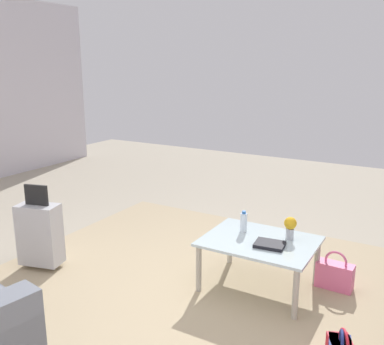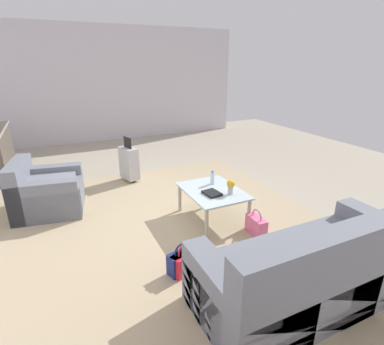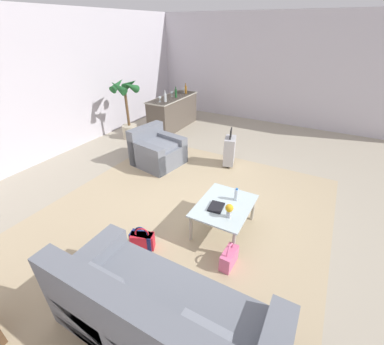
{
  "view_description": "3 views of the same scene",
  "coord_description": "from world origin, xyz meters",
  "px_view_note": "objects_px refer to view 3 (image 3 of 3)",
  "views": [
    {
      "loc": [
        -1.64,
        2.82,
        1.95
      ],
      "look_at": [
        0.1,
        -0.17,
        1.08
      ],
      "focal_mm": 40.0,
      "sensor_mm": 36.0,
      "label": 1
    },
    {
      "loc": [
        -3.76,
        1.4,
        2.15
      ],
      "look_at": [
        -0.76,
        -0.01,
        0.92
      ],
      "focal_mm": 28.0,
      "sensor_mm": 36.0,
      "label": 2
    },
    {
      "loc": [
        -3.26,
        -1.52,
        2.73
      ],
      "look_at": [
        -0.69,
        -0.12,
        1.04
      ],
      "focal_mm": 24.0,
      "sensor_mm": 36.0,
      "label": 3
    }
  ],
  "objects_px": {
    "bar_console": "(173,112)",
    "wine_glass_left_of_centre": "(172,93)",
    "couch": "(160,324)",
    "handbag_navy": "(142,240)",
    "wine_bottle_clear": "(165,97)",
    "suitcase_silver": "(230,150)",
    "coffee_table_book": "(216,207)",
    "wine_bottle_green": "(176,93)",
    "handbag_pink": "(229,258)",
    "wine_glass_right_of_centre": "(184,89)",
    "water_bottle": "(236,195)",
    "wine_glass_leftmost": "(160,98)",
    "wine_bottle_amber": "(186,90)",
    "coffee_table": "(224,208)",
    "armchair": "(156,151)",
    "potted_palm": "(127,107)",
    "flower_vase": "(229,210)",
    "handbag_red": "(143,241)"
  },
  "relations": [
    {
      "from": "coffee_table_book",
      "to": "bar_console",
      "type": "height_order",
      "value": "bar_console"
    },
    {
      "from": "bar_console",
      "to": "suitcase_silver",
      "type": "height_order",
      "value": "bar_console"
    },
    {
      "from": "wine_glass_left_of_centre",
      "to": "wine_glass_right_of_centre",
      "type": "xyz_separation_m",
      "value": [
        0.63,
        -0.05,
        0.0
      ]
    },
    {
      "from": "couch",
      "to": "handbag_pink",
      "type": "bearing_deg",
      "value": -10.84
    },
    {
      "from": "wine_glass_leftmost",
      "to": "wine_bottle_amber",
      "type": "relative_size",
      "value": 0.51
    },
    {
      "from": "wine_glass_right_of_centre",
      "to": "wine_bottle_green",
      "type": "bearing_deg",
      "value": -171.5
    },
    {
      "from": "water_bottle",
      "to": "handbag_pink",
      "type": "bearing_deg",
      "value": -163.84
    },
    {
      "from": "couch",
      "to": "wine_glass_right_of_centre",
      "type": "bearing_deg",
      "value": 28.13
    },
    {
      "from": "coffee_table",
      "to": "couch",
      "type": "bearing_deg",
      "value": -176.82
    },
    {
      "from": "wine_glass_left_of_centre",
      "to": "handbag_red",
      "type": "distance_m",
      "value": 5.03
    },
    {
      "from": "flower_vase",
      "to": "wine_bottle_amber",
      "type": "bearing_deg",
      "value": 36.18
    },
    {
      "from": "wine_bottle_amber",
      "to": "suitcase_silver",
      "type": "distance_m",
      "value": 3.14
    },
    {
      "from": "water_bottle",
      "to": "bar_console",
      "type": "relative_size",
      "value": 0.11
    },
    {
      "from": "wine_bottle_clear",
      "to": "potted_palm",
      "type": "xyz_separation_m",
      "value": [
        -0.75,
        0.72,
        -0.17
      ]
    },
    {
      "from": "couch",
      "to": "potted_palm",
      "type": "xyz_separation_m",
      "value": [
        4.0,
        3.8,
        0.55
      ]
    },
    {
      "from": "armchair",
      "to": "wine_glass_right_of_centre",
      "type": "height_order",
      "value": "wine_glass_right_of_centre"
    },
    {
      "from": "couch",
      "to": "handbag_navy",
      "type": "bearing_deg",
      "value": 46.05
    },
    {
      "from": "flower_vase",
      "to": "handbag_navy",
      "type": "bearing_deg",
      "value": 123.27
    },
    {
      "from": "wine_glass_leftmost",
      "to": "suitcase_silver",
      "type": "relative_size",
      "value": 0.18
    },
    {
      "from": "water_bottle",
      "to": "wine_glass_left_of_centre",
      "type": "xyz_separation_m",
      "value": [
        3.3,
        3.22,
        0.47
      ]
    },
    {
      "from": "potted_palm",
      "to": "wine_bottle_clear",
      "type": "bearing_deg",
      "value": -44.2
    },
    {
      "from": "wine_glass_right_of_centre",
      "to": "handbag_navy",
      "type": "distance_m",
      "value": 5.55
    },
    {
      "from": "suitcase_silver",
      "to": "handbag_pink",
      "type": "xyz_separation_m",
      "value": [
        -2.6,
        -1.03,
        -0.23
      ]
    },
    {
      "from": "suitcase_silver",
      "to": "flower_vase",
      "type": "bearing_deg",
      "value": -159.05
    },
    {
      "from": "bar_console",
      "to": "wine_bottle_clear",
      "type": "distance_m",
      "value": 0.8
    },
    {
      "from": "bar_console",
      "to": "wine_glass_left_of_centre",
      "type": "relative_size",
      "value": 11.92
    },
    {
      "from": "wine_glass_right_of_centre",
      "to": "handbag_navy",
      "type": "relative_size",
      "value": 0.43
    },
    {
      "from": "coffee_table_book",
      "to": "wine_bottle_clear",
      "type": "distance_m",
      "value": 4.25
    },
    {
      "from": "wine_glass_left_of_centre",
      "to": "suitcase_silver",
      "type": "height_order",
      "value": "wine_glass_left_of_centre"
    },
    {
      "from": "coffee_table_book",
      "to": "wine_bottle_green",
      "type": "height_order",
      "value": "wine_bottle_green"
    },
    {
      "from": "flower_vase",
      "to": "wine_glass_right_of_centre",
      "type": "bearing_deg",
      "value": 36.52
    },
    {
      "from": "wine_bottle_clear",
      "to": "suitcase_silver",
      "type": "bearing_deg",
      "value": -112.57
    },
    {
      "from": "wine_bottle_clear",
      "to": "wine_bottle_amber",
      "type": "distance_m",
      "value": 1.11
    },
    {
      "from": "handbag_pink",
      "to": "wine_glass_leftmost",
      "type": "bearing_deg",
      "value": 44.75
    },
    {
      "from": "wine_bottle_amber",
      "to": "flower_vase",
      "type": "bearing_deg",
      "value": -143.82
    },
    {
      "from": "water_bottle",
      "to": "wine_glass_leftmost",
      "type": "xyz_separation_m",
      "value": [
        2.67,
        3.2,
        0.47
      ]
    },
    {
      "from": "handbag_pink",
      "to": "wine_glass_right_of_centre",
      "type": "bearing_deg",
      "value": 35.74
    },
    {
      "from": "potted_palm",
      "to": "couch",
      "type": "bearing_deg",
      "value": -136.48
    },
    {
      "from": "wine_glass_right_of_centre",
      "to": "handbag_red",
      "type": "relative_size",
      "value": 0.43
    },
    {
      "from": "wine_glass_left_of_centre",
      "to": "wine_bottle_green",
      "type": "height_order",
      "value": "wine_bottle_green"
    },
    {
      "from": "handbag_pink",
      "to": "suitcase_silver",
      "type": "bearing_deg",
      "value": 21.65
    },
    {
      "from": "coffee_table_book",
      "to": "wine_bottle_green",
      "type": "distance_m",
      "value": 4.66
    },
    {
      "from": "water_bottle",
      "to": "wine_bottle_green",
      "type": "xyz_separation_m",
      "value": [
        3.29,
        3.08,
        0.48
      ]
    },
    {
      "from": "handbag_navy",
      "to": "potted_palm",
      "type": "xyz_separation_m",
      "value": [
        3.08,
        2.84,
        0.73
      ]
    },
    {
      "from": "coffee_table",
      "to": "bar_console",
      "type": "xyz_separation_m",
      "value": [
        3.5,
        3.1,
        0.07
      ]
    },
    {
      "from": "couch",
      "to": "handbag_navy",
      "type": "height_order",
      "value": "couch"
    },
    {
      "from": "wine_bottle_amber",
      "to": "wine_glass_leftmost",
      "type": "bearing_deg",
      "value": 173.75
    },
    {
      "from": "bar_console",
      "to": "wine_bottle_green",
      "type": "xyz_separation_m",
      "value": [
        -0.01,
        -0.12,
        0.56
      ]
    },
    {
      "from": "coffee_table_book",
      "to": "potted_palm",
      "type": "distance_m",
      "value": 4.32
    },
    {
      "from": "coffee_table",
      "to": "wine_bottle_clear",
      "type": "xyz_separation_m",
      "value": [
        2.95,
        2.98,
        0.63
      ]
    }
  ]
}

